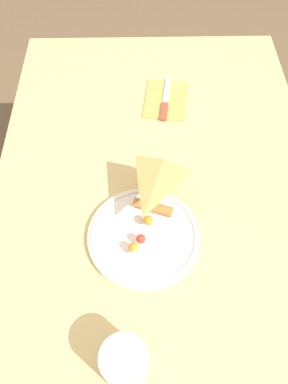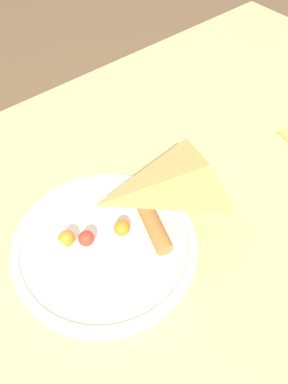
{
  "view_description": "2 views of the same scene",
  "coord_description": "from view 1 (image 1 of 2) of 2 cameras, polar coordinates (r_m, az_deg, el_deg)",
  "views": [
    {
      "loc": [
        -0.55,
        0.05,
        1.52
      ],
      "look_at": [
        -0.07,
        0.04,
        0.8
      ],
      "focal_mm": 35.0,
      "sensor_mm": 36.0,
      "label": 1
    },
    {
      "loc": [
        -0.29,
        -0.21,
        1.19
      ],
      "look_at": [
        -0.06,
        0.06,
        0.76
      ],
      "focal_mm": 35.0,
      "sensor_mm": 36.0,
      "label": 2
    }
  ],
  "objects": [
    {
      "name": "plate_pizza",
      "position": [
        0.88,
        -0.05,
        -6.59
      ],
      "size": [
        0.26,
        0.26,
        0.05
      ],
      "color": "silver",
      "rests_on": "dining_table"
    },
    {
      "name": "butter_knife",
      "position": [
        1.16,
        3.31,
        13.77
      ],
      "size": [
        0.19,
        0.04,
        0.01
      ],
      "rotation": [
        0.0,
        0.0,
        -0.14
      ],
      "color": "#99422D",
      "rests_on": "napkin_folded"
    },
    {
      "name": "ground_plane",
      "position": [
        1.62,
        1.29,
        -13.52
      ],
      "size": [
        6.0,
        6.0,
        0.0
      ],
      "primitive_type": "plane",
      "color": "brown"
    },
    {
      "name": "dining_table",
      "position": [
        1.05,
        1.94,
        -1.65
      ],
      "size": [
        1.25,
        0.85,
        0.73
      ],
      "color": "#DBB770",
      "rests_on": "ground_plane"
    },
    {
      "name": "napkin_folded",
      "position": [
        1.17,
        3.34,
        13.89
      ],
      "size": [
        0.18,
        0.15,
        0.0
      ],
      "rotation": [
        0.0,
        0.0,
        -0.14
      ],
      "color": "#E59E4C",
      "rests_on": "dining_table"
    },
    {
      "name": "milk_glass",
      "position": [
        0.76,
        -2.95,
        -24.57
      ],
      "size": [
        0.09,
        0.09,
        0.1
      ],
      "color": "white",
      "rests_on": "dining_table"
    }
  ]
}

